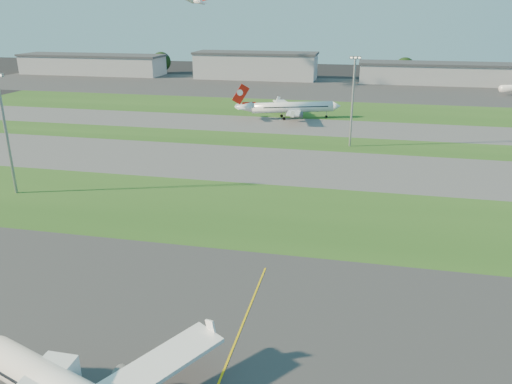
# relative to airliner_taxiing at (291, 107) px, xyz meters

# --- Properties ---
(grass_strip_a) EXTENTS (300.00, 34.00, 0.01)m
(grass_strip_a) POSITION_rel_airliner_taxiing_xyz_m (7.78, -92.55, -4.09)
(grass_strip_a) COLOR #254D19
(grass_strip_a) RESTS_ON ground
(taxiway_a) EXTENTS (300.00, 32.00, 0.01)m
(taxiway_a) POSITION_rel_airliner_taxiing_xyz_m (7.78, -59.55, -4.09)
(taxiway_a) COLOR #515154
(taxiway_a) RESTS_ON ground
(grass_strip_b) EXTENTS (300.00, 18.00, 0.01)m
(grass_strip_b) POSITION_rel_airliner_taxiing_xyz_m (7.78, -34.55, -4.09)
(grass_strip_b) COLOR #254D19
(grass_strip_b) RESTS_ON ground
(taxiway_b) EXTENTS (300.00, 26.00, 0.01)m
(taxiway_b) POSITION_rel_airliner_taxiing_xyz_m (7.78, -12.55, -4.09)
(taxiway_b) COLOR #515154
(taxiway_b) RESTS_ON ground
(grass_strip_c) EXTENTS (300.00, 40.00, 0.01)m
(grass_strip_c) POSITION_rel_airliner_taxiing_xyz_m (7.78, 20.45, -4.09)
(grass_strip_c) COLOR #254D19
(grass_strip_c) RESTS_ON ground
(apron_far) EXTENTS (400.00, 80.00, 0.01)m
(apron_far) POSITION_rel_airliner_taxiing_xyz_m (7.78, 80.45, -4.09)
(apron_far) COLOR #333335
(apron_far) RESTS_ON ground
(airliner_taxiing) EXTENTS (36.01, 30.41, 11.67)m
(airliner_taxiing) POSITION_rel_airliner_taxiing_xyz_m (0.00, 0.00, 0.00)
(airliner_taxiing) COLOR white
(airliner_taxiing) RESTS_ON ground
(light_mast_west) EXTENTS (3.20, 0.70, 25.80)m
(light_mast_west) POSITION_rel_airliner_taxiing_xyz_m (-47.22, -92.55, 10.72)
(light_mast_west) COLOR gray
(light_mast_west) RESTS_ON ground
(light_mast_centre) EXTENTS (3.20, 0.70, 25.80)m
(light_mast_centre) POSITION_rel_airliner_taxiing_xyz_m (22.78, -36.55, 10.72)
(light_mast_centre) COLOR gray
(light_mast_centre) RESTS_ON ground
(hangar_far_west) EXTENTS (91.80, 23.00, 12.20)m
(hangar_far_west) POSITION_rel_airliner_taxiing_xyz_m (-142.22, 110.45, 2.04)
(hangar_far_west) COLOR gray
(hangar_far_west) RESTS_ON ground
(hangar_west) EXTENTS (71.40, 23.00, 15.20)m
(hangar_west) POSITION_rel_airliner_taxiing_xyz_m (-37.22, 110.45, 3.54)
(hangar_west) COLOR gray
(hangar_west) RESTS_ON ground
(hangar_east) EXTENTS (81.60, 23.00, 11.20)m
(hangar_east) POSITION_rel_airliner_taxiing_xyz_m (62.78, 110.45, 1.54)
(hangar_east) COLOR gray
(hangar_east) RESTS_ON ground
(tree_far_west) EXTENTS (11.00, 11.00, 12.00)m
(tree_far_west) POSITION_rel_airliner_taxiing_xyz_m (-182.22, 123.45, 2.39)
(tree_far_west) COLOR black
(tree_far_west) RESTS_ON ground
(tree_west) EXTENTS (12.10, 12.10, 13.20)m
(tree_west) POSITION_rel_airliner_taxiing_xyz_m (-102.22, 125.45, 3.04)
(tree_west) COLOR black
(tree_west) RESTS_ON ground
(tree_mid_west) EXTENTS (9.90, 9.90, 10.80)m
(tree_mid_west) POSITION_rel_airliner_taxiing_xyz_m (-12.22, 121.45, 1.74)
(tree_mid_west) COLOR black
(tree_mid_west) RESTS_ON ground
(tree_mid_east) EXTENTS (11.55, 11.55, 12.60)m
(tree_mid_east) POSITION_rel_airliner_taxiing_xyz_m (47.78, 124.45, 2.72)
(tree_mid_east) COLOR black
(tree_mid_east) RESTS_ON ground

